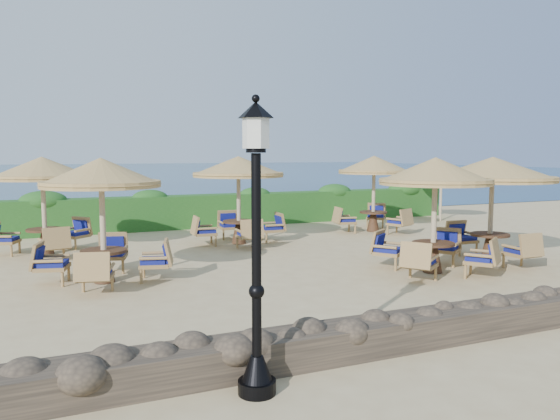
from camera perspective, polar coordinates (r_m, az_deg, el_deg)
The scene contains 12 objects.
ground at distance 14.49m, azimuth 5.70°, elevation -4.98°, with size 120.00×120.00×0.00m, color tan.
sea at distance 82.76m, azimuth -18.65°, elevation 3.78°, with size 160.00×160.00×0.00m, color #0C2B4F.
hedge at distance 20.92m, azimuth -3.91°, elevation 0.08°, with size 18.00×0.90×1.20m, color #194917.
stone_wall at distance 9.66m, azimuth 24.18°, elevation -9.74°, with size 15.00×0.65×0.44m, color #4E4031.
lamp_post at distance 6.13m, azimuth -2.48°, elevation -5.30°, with size 0.44×0.44×3.31m.
extra_parasol at distance 22.98m, azimuth 16.54°, elevation 4.30°, with size 2.30×2.30×2.41m.
cafe_set_0 at distance 12.05m, azimuth -18.11°, elevation 0.85°, with size 2.89×2.89×2.65m.
cafe_set_1 at distance 12.90m, azimuth 15.86°, elevation 1.34°, with size 2.68×2.68×2.65m.
cafe_set_2 at distance 14.75m, azimuth 21.29°, elevation 2.90°, with size 3.10×3.10×2.65m.
cafe_set_3 at distance 15.98m, azimuth -23.54°, elevation 2.31°, with size 2.74×2.74×2.65m.
cafe_set_4 at distance 16.49m, azimuth -4.36°, elevation 2.72°, with size 2.83×2.83×2.65m.
cafe_set_5 at distance 19.28m, azimuth 9.78°, elevation 3.17°, with size 2.68×2.74×2.65m.
Camera 1 is at (-6.95, -12.42, 2.75)m, focal length 35.00 mm.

